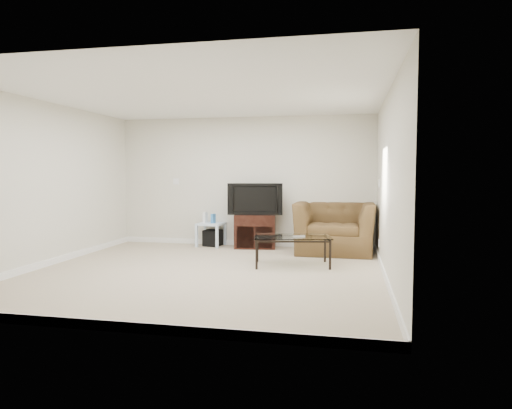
% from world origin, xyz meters
% --- Properties ---
extents(floor, '(5.00, 5.00, 0.00)m').
position_xyz_m(floor, '(0.00, 0.00, 0.00)').
color(floor, tan).
rests_on(floor, ground).
extents(ceiling, '(5.00, 5.00, 0.00)m').
position_xyz_m(ceiling, '(0.00, 0.00, 2.50)').
color(ceiling, white).
rests_on(ceiling, ground).
extents(wall_back, '(5.00, 0.02, 2.50)m').
position_xyz_m(wall_back, '(0.00, 2.50, 1.25)').
color(wall_back, silver).
rests_on(wall_back, ground).
extents(wall_left, '(0.02, 5.00, 2.50)m').
position_xyz_m(wall_left, '(-2.50, 0.00, 1.25)').
color(wall_left, silver).
rests_on(wall_left, ground).
extents(wall_right, '(0.02, 5.00, 2.50)m').
position_xyz_m(wall_right, '(2.50, 0.00, 1.25)').
color(wall_right, silver).
rests_on(wall_right, ground).
extents(plate_back, '(0.12, 0.02, 0.12)m').
position_xyz_m(plate_back, '(-1.40, 2.49, 1.25)').
color(plate_back, white).
rests_on(plate_back, wall_back).
extents(plate_right_switch, '(0.02, 0.09, 0.13)m').
position_xyz_m(plate_right_switch, '(2.49, 1.60, 1.25)').
color(plate_right_switch, white).
rests_on(plate_right_switch, wall_right).
extents(plate_right_outlet, '(0.02, 0.08, 0.12)m').
position_xyz_m(plate_right_outlet, '(2.49, 1.30, 0.30)').
color(plate_right_outlet, white).
rests_on(plate_right_outlet, wall_right).
extents(tv_stand, '(0.82, 0.62, 0.64)m').
position_xyz_m(tv_stand, '(0.27, 2.28, 0.32)').
color(tv_stand, black).
rests_on(tv_stand, floor).
extents(dvd_player, '(0.45, 0.34, 0.06)m').
position_xyz_m(dvd_player, '(0.27, 2.24, 0.53)').
color(dvd_player, black).
rests_on(dvd_player, tv_stand).
extents(television, '(0.97, 0.33, 0.59)m').
position_xyz_m(television, '(0.27, 2.25, 0.93)').
color(television, black).
rests_on(television, tv_stand).
extents(side_table, '(0.52, 0.52, 0.45)m').
position_xyz_m(side_table, '(-0.61, 2.28, 0.23)').
color(side_table, '#A9BFD2').
rests_on(side_table, floor).
extents(subwoofer, '(0.35, 0.35, 0.31)m').
position_xyz_m(subwoofer, '(-0.58, 2.30, 0.16)').
color(subwoofer, black).
rests_on(subwoofer, floor).
extents(game_console, '(0.05, 0.15, 0.21)m').
position_xyz_m(game_console, '(-0.73, 2.27, 0.56)').
color(game_console, white).
rests_on(game_console, side_table).
extents(game_case, '(0.07, 0.14, 0.18)m').
position_xyz_m(game_case, '(-0.56, 2.26, 0.54)').
color(game_case, '#337FCC').
rests_on(game_case, side_table).
extents(recliner, '(1.40, 0.92, 1.21)m').
position_xyz_m(recliner, '(1.76, 2.05, 0.60)').
color(recliner, brown).
rests_on(recliner, floor).
extents(coffee_table, '(1.26, 0.85, 0.45)m').
position_xyz_m(coffee_table, '(1.16, 0.73, 0.23)').
color(coffee_table, black).
rests_on(coffee_table, floor).
extents(remote, '(0.18, 0.14, 0.02)m').
position_xyz_m(remote, '(1.27, 0.67, 0.47)').
color(remote, '#B2B2B7').
rests_on(remote, coffee_table).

